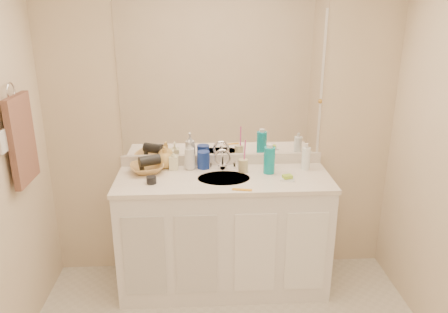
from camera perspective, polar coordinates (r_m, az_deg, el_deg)
wall_back at (r=3.25m, az=-0.30°, el=4.38°), size 2.60×0.02×2.40m
vanity_cabinet at (r=3.29m, az=-0.05°, el=-10.06°), size 1.50×0.55×0.85m
countertop at (r=3.09m, az=-0.05°, el=-2.93°), size 1.52×0.57×0.03m
backsplash at (r=3.32m, az=-0.28°, el=-0.37°), size 1.52×0.03×0.08m
sink_basin at (r=3.08m, az=-0.03°, el=-3.02°), size 0.37×0.37×0.02m
faucet at (r=3.22m, az=-0.20°, el=-0.71°), size 0.02×0.02×0.11m
mirror at (r=3.17m, az=-0.31°, el=10.65°), size 1.48×0.01×1.20m
blue_mug at (r=3.24m, az=-2.70°, el=-0.43°), size 0.12×0.12×0.13m
tan_cup at (r=3.17m, az=2.51°, el=-1.20°), size 0.09×0.09×0.09m
toothbrush at (r=3.14m, az=2.72°, el=0.57°), size 0.02×0.04×0.19m
mouthwash_bottle at (r=3.15m, az=5.93°, el=-0.49°), size 0.10×0.10×0.19m
clear_pump_bottle at (r=3.26m, az=10.65°, el=-0.26°), size 0.06×0.06×0.17m
soap_dish at (r=3.07m, az=8.27°, el=-2.93°), size 0.11×0.10×0.01m
green_soap at (r=3.06m, az=8.29°, el=-2.61°), size 0.07×0.06×0.02m
orange_comb at (r=2.88m, az=2.38°, el=-4.35°), size 0.13×0.05×0.01m
dark_jar at (r=3.01m, az=-9.46°, el=-3.05°), size 0.07×0.07×0.05m
soap_bottle_white at (r=3.21m, az=-4.51°, el=0.21°), size 0.08×0.09×0.22m
soap_bottle_cream at (r=3.23m, az=-6.61°, el=-0.40°), size 0.07×0.07×0.15m
soap_bottle_yellow at (r=3.27m, az=-7.73°, el=-0.10°), size 0.14×0.14×0.16m
wicker_basket at (r=3.21m, az=-10.00°, el=-1.52°), size 0.29×0.29×0.06m
hair_dryer at (r=3.19m, az=-9.71°, el=-0.51°), size 0.17×0.13×0.08m
towel_ring at (r=2.88m, az=-26.10°, el=7.67°), size 0.01×0.11×0.11m
hand_towel at (r=2.94m, az=-24.90°, el=1.98°), size 0.04×0.32×0.55m
switch_plate at (r=2.76m, az=-26.92°, el=1.72°), size 0.01×0.08×0.13m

